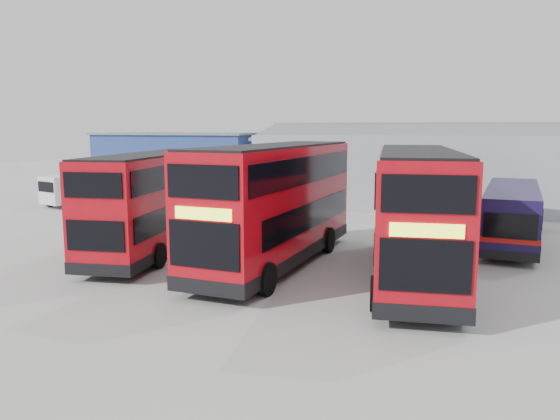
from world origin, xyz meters
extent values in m
plane|color=#979792|center=(0.00, 0.00, 0.00)|extent=(120.00, 120.00, 0.00)
cube|color=navy|center=(-14.00, 18.00, 2.50)|extent=(12.00, 8.00, 5.00)
cube|color=slate|center=(-14.00, 18.00, 5.05)|extent=(12.30, 8.30, 0.15)
cube|color=#4781C9|center=(-14.00, 13.90, 3.00)|extent=(3.96, 0.15, 1.40)
cube|color=#969BA3|center=(8.00, 20.00, 2.50)|extent=(30.00, 12.00, 5.00)
cube|color=slate|center=(8.00, 17.20, 5.25)|extent=(30.50, 6.33, 1.29)
cube|color=slate|center=(8.00, 22.80, 5.25)|extent=(30.50, 6.33, 1.29)
cube|color=#AB0914|center=(-6.35, -0.04, 2.35)|extent=(3.75, 10.62, 4.01)
cube|color=black|center=(-6.35, -0.04, 0.54)|extent=(3.79, 10.66, 0.45)
cube|color=black|center=(-5.06, -0.28, 1.88)|extent=(1.14, 8.75, 0.94)
cube|color=black|center=(-7.55, -0.59, 1.88)|extent=(1.14, 8.75, 0.94)
cube|color=black|center=(-5.11, 0.11, 3.56)|extent=(1.27, 9.73, 0.94)
cube|color=black|center=(-7.60, -0.20, 3.56)|extent=(1.27, 9.73, 0.94)
cube|color=black|center=(-7.00, 5.13, 1.78)|extent=(2.22, 0.33, 1.34)
cube|color=black|center=(-7.00, 5.13, 3.56)|extent=(2.22, 0.33, 0.94)
cube|color=#D1E730|center=(-7.00, 5.14, 2.67)|extent=(1.77, 0.26, 0.35)
cube|color=black|center=(-5.70, -5.22, 1.78)|extent=(2.17, 0.32, 1.09)
cube|color=black|center=(-5.70, -5.22, 3.56)|extent=(2.17, 0.32, 0.89)
cube|color=black|center=(-6.35, -0.04, 4.38)|extent=(3.58, 10.45, 0.10)
cylinder|color=black|center=(-5.62, 3.69, 0.51)|extent=(0.44, 1.06, 1.03)
cylinder|color=black|center=(-7.98, 3.39, 0.51)|extent=(0.44, 1.06, 1.03)
cylinder|color=black|center=(-4.85, -2.50, 0.51)|extent=(0.44, 1.06, 1.03)
cylinder|color=black|center=(-7.21, -2.80, 0.51)|extent=(0.44, 1.06, 1.03)
cube|color=#AB0914|center=(-0.58, -0.49, 2.58)|extent=(3.68, 11.61, 4.40)
cube|color=black|center=(-0.58, -0.49, 0.60)|extent=(3.73, 11.66, 0.49)
cube|color=black|center=(-1.92, 0.06, 2.07)|extent=(0.88, 9.65, 1.03)
cube|color=black|center=(0.83, -0.18, 2.07)|extent=(0.88, 9.65, 1.03)
cube|color=black|center=(-1.96, -0.38, 3.92)|extent=(0.97, 10.73, 1.03)
cube|color=black|center=(0.79, -0.61, 3.92)|extent=(0.97, 10.73, 1.03)
cube|color=black|center=(-1.07, -6.20, 1.96)|extent=(2.44, 0.26, 1.47)
cube|color=black|center=(-1.07, -6.20, 3.92)|extent=(2.44, 0.26, 1.03)
cube|color=#D1E730|center=(-1.07, -6.22, 2.94)|extent=(1.95, 0.21, 0.38)
cube|color=black|center=(-0.09, 5.22, 1.96)|extent=(2.39, 0.26, 1.20)
cube|color=black|center=(-0.09, 5.22, 3.92)|extent=(2.39, 0.26, 0.98)
cube|color=black|center=(-0.58, -0.49, 4.81)|extent=(3.51, 11.43, 0.11)
cylinder|color=black|center=(-2.22, -4.34, 0.57)|extent=(0.44, 1.16, 1.13)
cylinder|color=black|center=(0.38, -4.56, 0.57)|extent=(0.44, 1.16, 1.13)
cylinder|color=black|center=(-1.64, 2.49, 0.57)|extent=(0.44, 1.16, 1.13)
cylinder|color=black|center=(0.96, 2.27, 0.57)|extent=(0.44, 1.16, 1.13)
cube|color=#AB0914|center=(4.92, -1.05, 2.53)|extent=(3.86, 11.40, 4.31)
cube|color=black|center=(4.92, -1.05, 0.59)|extent=(3.91, 11.44, 0.48)
cube|color=black|center=(3.53, -0.77, 2.02)|extent=(1.09, 9.42, 1.01)
cube|color=black|center=(6.22, -0.47, 2.02)|extent=(1.09, 9.42, 1.01)
cube|color=black|center=(3.58, -1.19, 3.83)|extent=(1.20, 10.48, 1.01)
cube|color=black|center=(6.27, -0.90, 3.83)|extent=(1.20, 10.48, 1.01)
cube|color=black|center=(5.54, -6.62, 1.92)|extent=(2.39, 0.31, 1.44)
cube|color=black|center=(5.54, -6.62, 3.83)|extent=(2.39, 0.31, 1.01)
cube|color=#D1E730|center=(5.54, -6.63, 2.87)|extent=(1.91, 0.25, 0.37)
cube|color=black|center=(4.31, 4.53, 1.92)|extent=(2.33, 0.31, 1.17)
cube|color=black|center=(4.31, 4.53, 3.83)|extent=(2.33, 0.31, 0.96)
cube|color=black|center=(4.92, -1.05, 4.70)|extent=(3.69, 11.22, 0.11)
cylinder|color=black|center=(4.08, -5.05, 0.55)|extent=(0.46, 1.14, 1.11)
cylinder|color=black|center=(6.62, -4.77, 0.55)|extent=(0.46, 1.14, 1.11)
cylinder|color=black|center=(3.35, 1.62, 0.55)|extent=(0.46, 1.14, 1.11)
cylinder|color=black|center=(5.88, 1.90, 0.55)|extent=(0.46, 1.14, 1.11)
cube|color=#120D3B|center=(8.92, 6.71, 1.52)|extent=(3.33, 10.19, 2.41)
cube|color=black|center=(8.92, 6.71, 0.48)|extent=(3.37, 10.23, 0.36)
cube|color=#B4110D|center=(8.92, 6.71, 1.09)|extent=(3.36, 10.22, 0.23)
cube|color=black|center=(10.04, 6.31, 1.91)|extent=(0.94, 8.33, 0.86)
cube|color=black|center=(7.75, 6.56, 1.91)|extent=(0.94, 8.33, 0.86)
cube|color=black|center=(9.46, 11.70, 1.68)|extent=(2.04, 0.26, 1.18)
cube|color=black|center=(8.39, 1.71, 1.68)|extent=(1.99, 0.26, 1.00)
cylinder|color=black|center=(10.39, 10.12, 0.47)|extent=(0.39, 0.97, 0.95)
cylinder|color=black|center=(8.22, 10.35, 0.47)|extent=(0.39, 0.97, 0.95)
cylinder|color=black|center=(9.71, 3.79, 0.47)|extent=(0.39, 0.97, 0.95)
cylinder|color=black|center=(7.54, 4.02, 0.47)|extent=(0.39, 0.97, 0.95)
cube|color=silver|center=(-19.29, 11.51, 1.25)|extent=(3.46, 5.36, 1.89)
cube|color=black|center=(-20.08, 9.12, 1.55)|extent=(1.72, 0.61, 0.70)
cube|color=black|center=(-20.76, 10.31, 1.55)|extent=(0.33, 0.87, 0.60)
cube|color=black|center=(-18.83, 9.67, 1.55)|extent=(0.33, 0.87, 0.60)
cylinder|color=black|center=(-20.73, 10.19, 0.36)|extent=(0.45, 0.76, 0.72)
cylinder|color=black|center=(-18.92, 9.60, 0.36)|extent=(0.45, 0.76, 0.72)
cylinder|color=black|center=(-19.67, 13.41, 0.36)|extent=(0.45, 0.76, 0.72)
cylinder|color=black|center=(-17.85, 12.82, 0.36)|extent=(0.45, 0.76, 0.72)
camera|label=1|loc=(6.08, -21.13, 5.55)|focal=35.00mm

